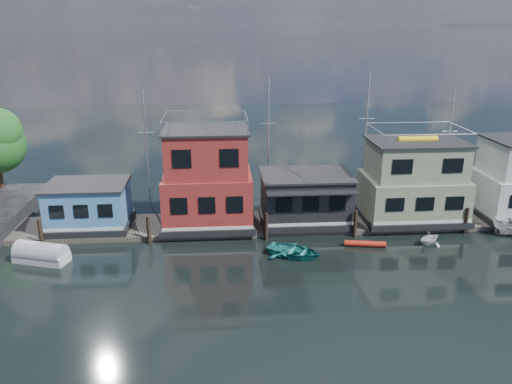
{
  "coord_description": "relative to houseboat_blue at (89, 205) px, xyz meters",
  "views": [
    {
      "loc": [
        -7.46,
        -26.35,
        15.87
      ],
      "look_at": [
        -4.58,
        12.0,
        3.0
      ],
      "focal_mm": 35.0,
      "sensor_mm": 36.0,
      "label": 1
    }
  ],
  "objects": [
    {
      "name": "houseboat_red",
      "position": [
        9.5,
        0.0,
        1.9
      ],
      "size": [
        7.4,
        5.9,
        11.86
      ],
      "color": "black",
      "rests_on": "dock"
    },
    {
      "name": "pilings",
      "position": [
        17.67,
        -2.8,
        -1.11
      ],
      "size": [
        42.28,
        0.28,
        2.2
      ],
      "color": "#2D2116",
      "rests_on": "ground"
    },
    {
      "name": "background_masts",
      "position": [
        22.76,
        6.0,
        3.35
      ],
      "size": [
        36.4,
        0.16,
        12.0
      ],
      "color": "silver",
      "rests_on": "ground"
    },
    {
      "name": "dinghy_teal",
      "position": [
        15.74,
        -5.9,
        -1.79
      ],
      "size": [
        4.89,
        4.46,
        0.83
      ],
      "primitive_type": "imported",
      "rotation": [
        0.0,
        0.0,
        1.06
      ],
      "color": "teal",
      "rests_on": "ground"
    },
    {
      "name": "red_kayak",
      "position": [
        21.33,
        -4.64,
        -1.98
      ],
      "size": [
        3.11,
        0.99,
        0.45
      ],
      "primitive_type": "cylinder",
      "rotation": [
        0.0,
        1.57,
        -0.18
      ],
      "color": "red",
      "rests_on": "ground"
    },
    {
      "name": "houseboat_green",
      "position": [
        26.5,
        0.0,
        1.34
      ],
      "size": [
        8.4,
        5.9,
        7.03
      ],
      "color": "black",
      "rests_on": "dock"
    },
    {
      "name": "houseboat_blue",
      "position": [
        0.0,
        0.0,
        0.0
      ],
      "size": [
        6.4,
        4.9,
        3.66
      ],
      "color": "black",
      "rests_on": "dock"
    },
    {
      "name": "ground",
      "position": [
        18.0,
        -12.0,
        -2.21
      ],
      "size": [
        160.0,
        160.0,
        0.0
      ],
      "primitive_type": "plane",
      "color": "black",
      "rests_on": "ground"
    },
    {
      "name": "houseboat_dark",
      "position": [
        17.5,
        -0.02,
        0.21
      ],
      "size": [
        7.4,
        6.1,
        4.06
      ],
      "color": "black",
      "rests_on": "dock"
    },
    {
      "name": "tarp_runabout",
      "position": [
        -2.18,
        -5.4,
        -1.63
      ],
      "size": [
        4.08,
        2.57,
        1.55
      ],
      "rotation": [
        0.0,
        0.0,
        -0.3
      ],
      "color": "silver",
      "rests_on": "ground"
    },
    {
      "name": "dinghy_white",
      "position": [
        26.31,
        -4.61,
        -1.67
      ],
      "size": [
        2.61,
        2.5,
        1.06
      ],
      "primitive_type": "imported",
      "rotation": [
        0.0,
        0.0,
        2.08
      ],
      "color": "silver",
      "rests_on": "ground"
    },
    {
      "name": "dock",
      "position": [
        18.0,
        0.0,
        -2.01
      ],
      "size": [
        48.0,
        5.0,
        0.4
      ],
      "primitive_type": "cube",
      "color": "#595147",
      "rests_on": "ground"
    }
  ]
}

